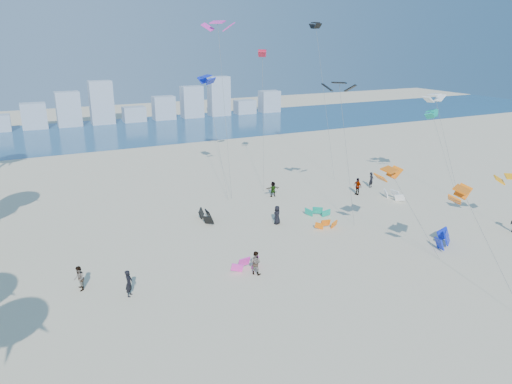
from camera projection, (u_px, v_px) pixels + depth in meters
name	position (u px, v px, depth m)	size (l,w,h in m)	color
ground	(339.00, 365.00, 25.19)	(220.00, 220.00, 0.00)	beige
ocean	(105.00, 133.00, 86.82)	(220.00, 220.00, 0.00)	navy
kitesurfer_near	(129.00, 283.00, 31.74)	(0.67, 0.44, 1.85)	black
kitesurfer_mid	(255.00, 263.00, 34.72)	(0.86, 0.67, 1.77)	gray
kitesurfers_far	(325.00, 209.00, 45.69)	(36.33, 19.17, 1.87)	black
grounded_kites	(339.00, 223.00, 43.36)	(23.15, 17.05, 1.06)	#F436C0
flying_kites	(342.00, 91.00, 46.32)	(24.61, 36.41, 18.59)	orange
distant_skyline	(88.00, 109.00, 93.95)	(85.00, 3.00, 8.40)	#9EADBF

